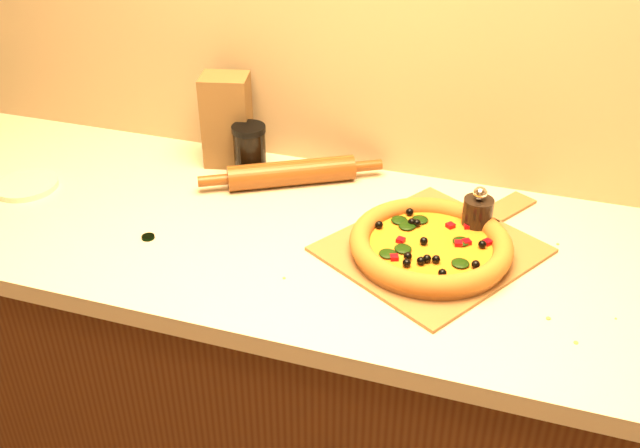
{
  "coord_description": "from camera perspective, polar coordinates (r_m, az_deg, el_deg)",
  "views": [
    {
      "loc": [
        0.31,
        0.24,
        1.71
      ],
      "look_at": [
        -0.06,
        1.38,
        0.96
      ],
      "focal_mm": 40.0,
      "sensor_mm": 36.0,
      "label": 1
    }
  ],
  "objects": [
    {
      "name": "cabinet",
      "position": [
        1.77,
        2.46,
        -14.17
      ],
      "size": [
        2.8,
        0.65,
        0.86
      ],
      "primitive_type": "cube",
      "color": "#48220F",
      "rests_on": "ground"
    },
    {
      "name": "countertop",
      "position": [
        1.48,
        2.86,
        -2.04
      ],
      "size": [
        2.84,
        0.68,
        0.04
      ],
      "primitive_type": "cube",
      "color": "beige",
      "rests_on": "cabinet"
    },
    {
      "name": "pizza_peel",
      "position": [
        1.46,
        9.29,
        -1.82
      ],
      "size": [
        0.49,
        0.54,
        0.01
      ],
      "rotation": [
        0.0,
        0.0,
        -0.54
      ],
      "color": "brown",
      "rests_on": "countertop"
    },
    {
      "name": "pizza",
      "position": [
        1.42,
        8.83,
        -1.65
      ],
      "size": [
        0.32,
        0.32,
        0.05
      ],
      "color": "#AC642B",
      "rests_on": "pizza_peel"
    },
    {
      "name": "bottle_cap",
      "position": [
        1.52,
        -13.59,
        -1.02
      ],
      "size": [
        0.04,
        0.04,
        0.01
      ],
      "primitive_type": "cylinder",
      "rotation": [
        0.0,
        0.0,
        -0.37
      ],
      "color": "black",
      "rests_on": "countertop"
    },
    {
      "name": "pepper_grinder",
      "position": [
        1.5,
        12.45,
        0.6
      ],
      "size": [
        0.06,
        0.06,
        0.12
      ],
      "color": "black",
      "rests_on": "countertop"
    },
    {
      "name": "rolling_pin",
      "position": [
        1.66,
        -2.29,
        4.1
      ],
      "size": [
        0.39,
        0.24,
        0.06
      ],
      "rotation": [
        0.0,
        0.0,
        0.52
      ],
      "color": "#5A2B0F",
      "rests_on": "countertop"
    },
    {
      "name": "paper_bag",
      "position": [
        1.75,
        -7.45,
        8.24
      ],
      "size": [
        0.13,
        0.11,
        0.22
      ],
      "primitive_type": "cube",
      "rotation": [
        0.0,
        0.0,
        0.23
      ],
      "color": "brown",
      "rests_on": "countertop"
    },
    {
      "name": "dark_jar",
      "position": [
        1.7,
        -5.64,
        5.86
      ],
      "size": [
        0.08,
        0.08,
        0.13
      ],
      "color": "black",
      "rests_on": "countertop"
    },
    {
      "name": "side_plate",
      "position": [
        1.79,
        -22.45,
        2.87
      ],
      "size": [
        0.15,
        0.15,
        0.01
      ],
      "primitive_type": "cylinder",
      "rotation": [
        0.0,
        0.0,
        -0.02
      ],
      "color": "beige",
      "rests_on": "countertop"
    }
  ]
}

